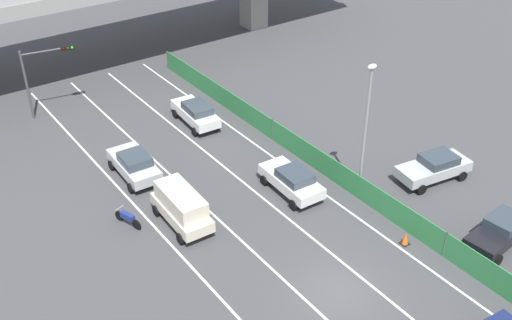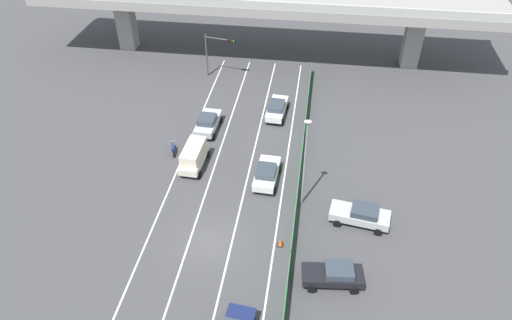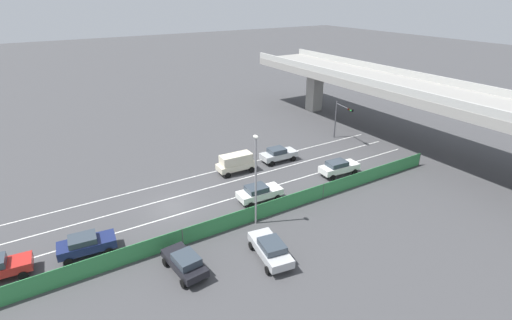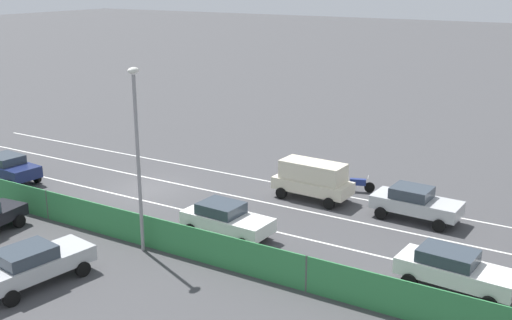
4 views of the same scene
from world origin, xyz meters
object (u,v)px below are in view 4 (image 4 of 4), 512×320
car_sedan_silver (415,202)px  car_sedan_navy (8,167)px  parked_wagon_silver (33,263)px  street_lamp (137,145)px  car_hatchback_white (226,219)px  car_van_cream (313,178)px  traffic_cone (87,214)px  car_sedan_white (454,269)px  motorcycle (358,184)px

car_sedan_silver → car_sedan_navy: (6.78, -22.77, -0.00)m
car_sedan_silver → parked_wagon_silver: size_ratio=0.92×
car_sedan_navy → street_lamp: bearing=76.3°
car_sedan_silver → parked_wagon_silver: 18.39m
car_hatchback_white → street_lamp: (3.23, -2.36, 4.03)m
car_van_cream → car_sedan_navy: 18.29m
car_sedan_silver → car_sedan_navy: bearing=-73.4°
car_hatchback_white → parked_wagon_silver: parked_wagon_silver is taller
car_sedan_navy → traffic_cone: bearing=76.9°
car_sedan_silver → car_sedan_white: (6.56, 3.60, 0.00)m
car_sedan_white → motorcycle: (-9.03, -7.70, -0.47)m
street_lamp → car_sedan_navy: bearing=-103.7°
car_sedan_white → street_lamp: street_lamp is taller
car_hatchback_white → car_sedan_navy: size_ratio=1.02×
car_hatchback_white → parked_wagon_silver: 8.88m
car_van_cream → car_hatchback_white: 6.90m
car_sedan_silver → motorcycle: bearing=-121.0°
car_van_cream → parked_wagon_silver: 15.63m
car_hatchback_white → car_sedan_navy: bearing=-90.1°
car_sedan_silver → car_van_cream: bearing=-89.7°
car_van_cream → car_sedan_silver: car_van_cream is taller
parked_wagon_silver → street_lamp: size_ratio=0.59×
motorcycle → parked_wagon_silver: parked_wagon_silver is taller
car_van_cream → car_sedan_white: bearing=55.2°
car_sedan_navy → motorcycle: bearing=116.4°
car_sedan_navy → car_sedan_white: car_sedan_white is taller
parked_wagon_silver → street_lamp: (-4.72, 1.59, 4.03)m
car_van_cream → car_sedan_navy: car_van_cream is taller
car_hatchback_white → car_sedan_navy: (-0.03, -15.78, 0.01)m
car_sedan_navy → street_lamp: size_ratio=0.53×
traffic_cone → street_lamp: bearing=75.4°
car_sedan_white → traffic_cone: car_sedan_white is taller
car_van_cream → parked_wagon_silver: size_ratio=0.90×
car_sedan_white → street_lamp: bearing=-74.9°
parked_wagon_silver → traffic_cone: parked_wagon_silver is taller
car_hatchback_white → street_lamp: street_lamp is taller
motorcycle → car_sedan_silver: bearing=59.0°
motorcycle → car_van_cream: bearing=-33.8°
car_sedan_navy → motorcycle: size_ratio=2.33×
car_sedan_white → traffic_cone: size_ratio=6.21×
motorcycle → traffic_cone: bearing=-41.9°
car_van_cream → car_sedan_navy: bearing=-68.3°
car_sedan_silver → car_sedan_navy: car_sedan_silver is taller
car_van_cream → street_lamp: street_lamp is taller
motorcycle → street_lamp: (12.51, -5.25, 4.48)m
car_hatchback_white → motorcycle: (-9.28, 2.90, -0.45)m
traffic_cone → car_van_cream: bearing=136.1°
street_lamp → traffic_cone: size_ratio=11.08×
car_hatchback_white → car_sedan_white: bearing=91.4°
motorcycle → street_lamp: size_ratio=0.23×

